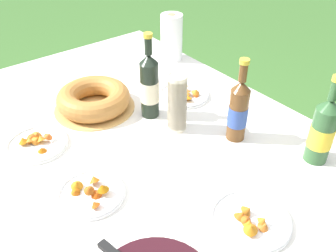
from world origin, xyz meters
TOP-DOWN VIEW (x-y plane):
  - ground_plane at (0.00, 0.00)m, footprint 16.00×16.00m
  - garden_table at (0.00, 0.00)m, footprint 1.67×1.22m
  - tablecloth at (0.00, 0.00)m, footprint 1.68×1.23m
  - bundt_cake at (-0.24, -0.02)m, footprint 0.33×0.33m
  - cup_stack at (0.08, 0.16)m, footprint 0.07×0.07m
  - cider_bottle_green at (0.52, 0.42)m, footprint 0.08×0.08m
  - cider_bottle_amber at (0.26, 0.29)m, footprint 0.07×0.07m
  - juice_bottle_red at (-0.06, 0.13)m, footprint 0.07×0.07m
  - snack_plate_near at (0.20, -0.27)m, footprint 0.21×0.21m
  - snack_plate_left at (-0.08, 0.33)m, footprint 0.22×0.22m
  - snack_plate_right at (0.57, 0.03)m, footprint 0.23×0.23m
  - snack_plate_far at (-0.14, -0.31)m, footprint 0.22×0.22m
  - paper_towel_roll at (-0.41, 0.53)m, footprint 0.11×0.11m

SIDE VIEW (x-z plane):
  - ground_plane at x=0.00m, z-range 0.00..0.00m
  - garden_table at x=0.00m, z-range 0.31..1.04m
  - tablecloth at x=0.00m, z-range 0.67..0.77m
  - snack_plate_right at x=0.57m, z-range 0.72..0.77m
  - snack_plate_near at x=0.20m, z-range 0.72..0.77m
  - snack_plate_far at x=-0.14m, z-range 0.72..0.77m
  - snack_plate_left at x=-0.08m, z-range 0.72..0.77m
  - bundt_cake at x=-0.24m, z-range 0.73..0.83m
  - cup_stack at x=0.08m, z-range 0.73..0.96m
  - paper_towel_roll at x=-0.41m, z-range 0.73..0.97m
  - cider_bottle_green at x=0.52m, z-range 0.69..1.02m
  - cider_bottle_amber at x=0.26m, z-range 0.70..1.01m
  - juice_bottle_red at x=-0.06m, z-range 0.70..1.04m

